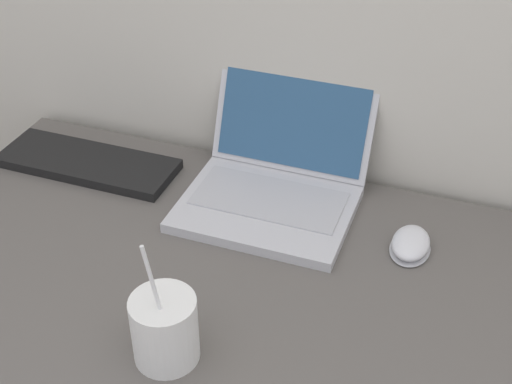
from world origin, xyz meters
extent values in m
cube|color=silver|center=(-0.10, 0.54, 0.72)|extent=(0.32, 0.24, 0.02)
cube|color=#B7B7BC|center=(-0.10, 0.55, 0.73)|extent=(0.28, 0.13, 0.00)
cube|color=silver|center=(-0.10, 0.70, 0.84)|extent=(0.32, 0.10, 0.22)
cube|color=#2D567F|center=(-0.10, 0.70, 0.84)|extent=(0.29, 0.08, 0.19)
cylinder|color=white|center=(-0.12, 0.16, 0.77)|extent=(0.10, 0.10, 0.11)
cylinder|color=black|center=(-0.12, 0.16, 0.82)|extent=(0.08, 0.08, 0.01)
cylinder|color=white|center=(-0.12, 0.15, 0.84)|extent=(0.03, 0.01, 0.18)
ellipsoid|color=#B2B2B7|center=(0.17, 0.52, 0.71)|extent=(0.07, 0.10, 0.01)
ellipsoid|color=silver|center=(0.17, 0.52, 0.73)|extent=(0.07, 0.10, 0.03)
cube|color=black|center=(-0.50, 0.56, 0.72)|extent=(0.37, 0.13, 0.02)
camera|label=1|loc=(0.25, -0.47, 1.52)|focal=50.00mm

